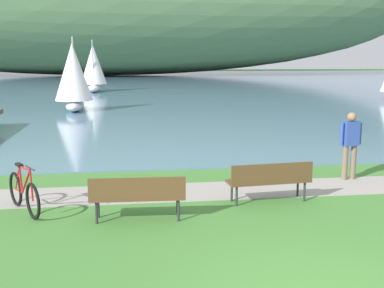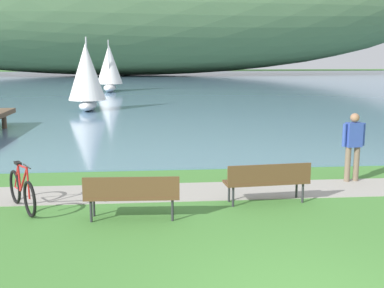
{
  "view_description": "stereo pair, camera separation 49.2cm",
  "coord_description": "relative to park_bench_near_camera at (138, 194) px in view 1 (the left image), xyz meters",
  "views": [
    {
      "loc": [
        -2.38,
        -5.13,
        3.1
      ],
      "look_at": [
        -0.89,
        6.04,
        1.0
      ],
      "focal_mm": 44.76,
      "sensor_mm": 36.0,
      "label": 1
    },
    {
      "loc": [
        -1.89,
        -5.19,
        3.1
      ],
      "look_at": [
        -0.89,
        6.04,
        1.0
      ],
      "focal_mm": 44.76,
      "sensor_mm": 36.0,
      "label": 2
    }
  ],
  "objects": [
    {
      "name": "distant_hillside",
      "position": [
        -3.28,
        66.66,
        10.73
      ],
      "size": [
        99.27,
        28.0,
        22.43
      ],
      "primitive_type": "ellipsoid",
      "color": "#567A4C",
      "rests_on": "bay_water"
    },
    {
      "name": "bicycle_leaning_near_bench",
      "position": [
        -2.24,
        0.81,
        -0.12
      ],
      "size": [
        0.92,
        1.57,
        1.01
      ],
      "color": "black",
      "rests_on": "ground"
    },
    {
      "name": "park_bench_further_along",
      "position": [
        2.81,
        0.8,
        0.0
      ],
      "size": [
        1.84,
        0.64,
        0.88
      ],
      "color": "brown",
      "rests_on": "ground"
    },
    {
      "name": "park_bench_near_camera",
      "position": [
        0.0,
        0.0,
        0.0
      ],
      "size": [
        1.82,
        0.56,
        0.88
      ],
      "color": "brown",
      "rests_on": "ground"
    },
    {
      "name": "shoreline_path",
      "position": [
        2.25,
        1.8,
        -0.52
      ],
      "size": [
        60.0,
        1.5,
        0.01
      ],
      "primitive_type": "cube",
      "color": "#A39E93",
      "rests_on": "ground"
    },
    {
      "name": "sailboat_mid_bay",
      "position": [
        -2.98,
        32.95,
        1.55
      ],
      "size": [
        2.24,
        3.7,
        4.32
      ],
      "color": "white",
      "rests_on": "bay_water"
    },
    {
      "name": "bay_water",
      "position": [
        2.25,
        43.95,
        -0.5
      ],
      "size": [
        180.0,
        80.0,
        0.04
      ],
      "primitive_type": "cube",
      "color": "#5B7F9E",
      "rests_on": "ground"
    },
    {
      "name": "person_at_shoreline",
      "position": [
        5.34,
        2.37,
        0.46
      ],
      "size": [
        0.6,
        0.27,
        1.71
      ],
      "color": "#72604C",
      "rests_on": "ground"
    },
    {
      "name": "sailboat_nearest_to_shore",
      "position": [
        -3.09,
        18.37,
        1.43
      ],
      "size": [
        2.14,
        3.5,
        4.07
      ],
      "color": "white",
      "rests_on": "bay_water"
    }
  ]
}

